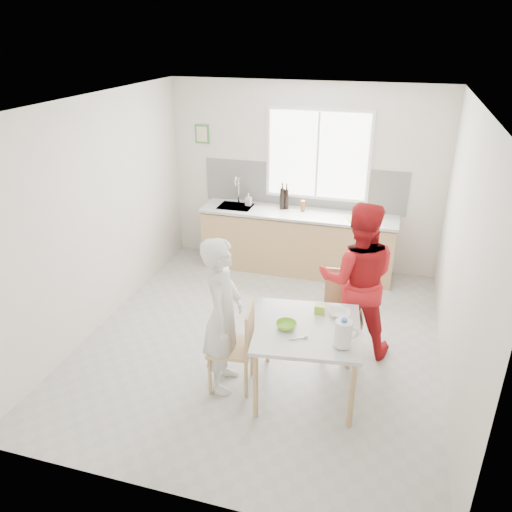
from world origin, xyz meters
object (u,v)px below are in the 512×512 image
(chair_left, at_px, (238,343))
(bowl_white, at_px, (340,314))
(person_white, at_px, (223,316))
(dining_table, at_px, (307,334))
(bowl_green, at_px, (286,325))
(wine_bottle_b, at_px, (286,199))
(person_red, at_px, (357,280))
(chair_far, at_px, (342,308))
(milk_jug, at_px, (344,333))
(wine_bottle_a, at_px, (282,198))

(chair_left, distance_m, bowl_white, 1.05)
(chair_left, height_order, person_white, person_white)
(dining_table, distance_m, bowl_green, 0.23)
(wine_bottle_b, bearing_deg, person_red, -57.43)
(chair_far, xyz_separation_m, person_white, (-1.05, -0.97, 0.29))
(milk_jug, bearing_deg, person_red, 81.96)
(dining_table, height_order, wine_bottle_a, wine_bottle_a)
(chair_left, distance_m, person_red, 1.47)
(chair_left, relative_size, bowl_white, 4.43)
(chair_left, height_order, wine_bottle_a, wine_bottle_a)
(chair_far, height_order, wine_bottle_b, wine_bottle_b)
(chair_far, distance_m, person_red, 0.38)
(dining_table, bearing_deg, milk_jug, -33.29)
(chair_left, xyz_separation_m, wine_bottle_a, (-0.25, 2.87, 0.57))
(dining_table, relative_size, bowl_green, 5.68)
(chair_far, bearing_deg, dining_table, -113.08)
(person_white, relative_size, wine_bottle_b, 5.42)
(person_red, bearing_deg, bowl_green, 52.08)
(bowl_green, bearing_deg, person_white, -177.01)
(wine_bottle_a, bearing_deg, person_white, -87.90)
(wine_bottle_a, bearing_deg, bowl_green, -75.69)
(milk_jug, relative_size, wine_bottle_b, 0.90)
(chair_left, height_order, bowl_green, chair_left)
(chair_left, relative_size, wine_bottle_b, 3.07)
(bowl_green, xyz_separation_m, wine_bottle_a, (-0.73, 2.86, 0.29))
(person_red, xyz_separation_m, wine_bottle_b, (-1.23, 1.92, 0.19))
(milk_jug, height_order, wine_bottle_a, wine_bottle_a)
(dining_table, bearing_deg, chair_far, 74.51)
(bowl_green, height_order, bowl_white, bowl_green)
(chair_far, xyz_separation_m, bowl_green, (-0.43, -0.94, 0.27))
(milk_jug, bearing_deg, person_white, 166.24)
(chair_far, distance_m, bowl_green, 1.07)
(person_red, bearing_deg, wine_bottle_b, -65.02)
(wine_bottle_a, distance_m, wine_bottle_b, 0.06)
(person_white, height_order, person_red, person_red)
(bowl_white, distance_m, milk_jug, 0.54)
(bowl_white, bearing_deg, person_red, 80.15)
(chair_left, xyz_separation_m, person_white, (-0.14, -0.02, 0.31))
(milk_jug, bearing_deg, bowl_green, 156.26)
(chair_far, relative_size, person_white, 0.58)
(dining_table, xyz_separation_m, chair_left, (-0.67, -0.09, -0.18))
(chair_left, relative_size, bowl_green, 4.70)
(dining_table, bearing_deg, person_white, -172.41)
(dining_table, bearing_deg, bowl_white, 47.40)
(bowl_green, bearing_deg, milk_jug, -16.15)
(person_red, height_order, milk_jug, person_red)
(person_white, height_order, bowl_green, person_white)
(person_red, xyz_separation_m, wine_bottle_a, (-1.29, 1.90, 0.20))
(chair_far, xyz_separation_m, person_red, (0.13, 0.02, 0.36))
(person_red, bearing_deg, chair_far, 0.61)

